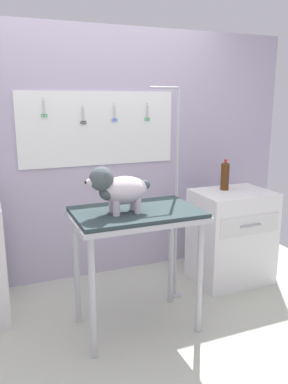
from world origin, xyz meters
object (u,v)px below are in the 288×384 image
grooming_arm (175,204)px  dog (118,188)px  grooming_table (137,225)px  cabinet_right (231,236)px  soda_bottle (225,176)px

grooming_arm → dog: 0.74m
grooming_table → cabinet_right: size_ratio=1.06×
grooming_arm → grooming_table: bearing=-146.1°
grooming_arm → cabinet_right: size_ratio=2.06×
grooming_table → soda_bottle: bearing=25.1°
soda_bottle → grooming_arm: bearing=-162.9°
grooming_arm → cabinet_right: bearing=8.3°
grooming_table → dog: bearing=-169.6°
dog → grooming_arm: bearing=29.1°
cabinet_right → soda_bottle: soda_bottle is taller
cabinet_right → soda_bottle: 0.57m
grooming_arm → soda_bottle: grooming_arm is taller
cabinet_right → soda_bottle: bearing=113.6°
dog → soda_bottle: dog is taller
grooming_table → soda_bottle: size_ratio=3.25×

